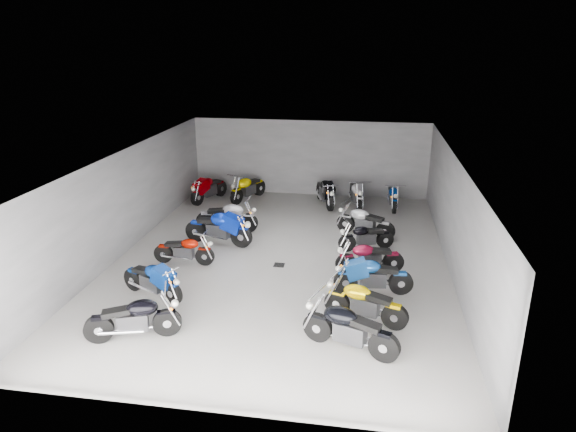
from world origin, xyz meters
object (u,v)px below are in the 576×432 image
Objects in this scene: motorcycle_right_c at (372,276)px; motorcycle_left_f at (228,217)px; motorcycle_right_d at (369,257)px; motorcycle_back_f at (393,196)px; motorcycle_left_d at (185,250)px; motorcycle_right_e at (366,237)px; motorcycle_back_e at (356,194)px; motorcycle_left_e at (219,228)px; motorcycle_back_d at (325,192)px; motorcycle_back_b at (248,188)px; motorcycle_right_b at (364,303)px; motorcycle_left_b at (153,280)px; motorcycle_right_f at (365,222)px; motorcycle_back_a at (209,189)px; drain_grate at (279,265)px; motorcycle_right_a at (349,329)px; motorcycle_left_a at (134,318)px.

motorcycle_left_f is at bearing 44.89° from motorcycle_right_c.
motorcycle_back_f reaches higher than motorcycle_right_d.
motorcycle_right_e is (5.35, 1.95, -0.00)m from motorcycle_left_d.
motorcycle_left_e is at bearing 36.60° from motorcycle_back_e.
motorcycle_back_b is at bearing -23.01° from motorcycle_back_d.
motorcycle_right_b is at bearing 165.80° from motorcycle_right_c.
motorcycle_back_b is (-4.96, 4.63, 0.08)m from motorcycle_right_e.
motorcycle_left_b is 7.59m from motorcycle_right_f.
motorcycle_left_e is at bearing 133.24° from motorcycle_back_a.
motorcycle_right_e is at bearing 84.75° from motorcycle_back_e.
drain_grate is 0.14× the size of motorcycle_left_e.
motorcycle_right_a reaches higher than motorcycle_back_b.
motorcycle_right_f is at bearing -3.35° from motorcycle_right_c.
motorcycle_back_f is (6.36, 6.43, 0.04)m from motorcycle_left_d.
motorcycle_back_e reaches higher than motorcycle_right_d.
drain_grate is at bearing 59.97° from motorcycle_back_e.
motorcycle_back_e reaches higher than motorcycle_right_b.
motorcycle_left_e reaches higher than motorcycle_back_b.
motorcycle_left_a reaches higher than motorcycle_right_e.
motorcycle_back_a is (-6.58, 8.71, 0.03)m from motorcycle_right_b.
motorcycle_left_e reaches higher than motorcycle_right_e.
motorcycle_back_d is (-1.74, 8.92, 0.05)m from motorcycle_right_b.
motorcycle_right_a reaches higher than motorcycle_left_a.
motorcycle_back_b is at bearing 24.70° from motorcycle_right_d.
motorcycle_left_b is 5.77m from motorcycle_right_c.
motorcycle_left_a is 7.87m from motorcycle_right_e.
motorcycle_right_e is at bearing 161.94° from motorcycle_back_b.
motorcycle_left_e reaches higher than motorcycle_back_d.
motorcycle_right_f is at bearing 19.24° from motorcycle_right_b.
motorcycle_right_f is 0.90× the size of motorcycle_back_e.
motorcycle_left_f is 1.10× the size of motorcycle_right_f.
motorcycle_back_f is at bearing -156.46° from motorcycle_back_b.
motorcycle_back_e reaches higher than motorcycle_right_a.
motorcycle_right_a is 11.37m from motorcycle_back_b.
drain_grate is 4.73m from motorcycle_right_a.
motorcycle_back_d reaches higher than motorcycle_left_d.
motorcycle_right_f is 3.61m from motorcycle_back_d.
motorcycle_right_e is at bearing -9.91° from motorcycle_right_d.
motorcycle_left_f reaches higher than motorcycle_back_b.
motorcycle_right_e is at bearing 109.96° from motorcycle_left_d.
motorcycle_right_b is (4.85, -5.40, -0.03)m from motorcycle_left_f.
motorcycle_left_a is at bearing 6.28° from motorcycle_left_e.
motorcycle_back_a is at bearing 86.28° from motorcycle_right_f.
motorcycle_right_d is at bearing 153.66° from motorcycle_back_b.
motorcycle_left_e is 4.94m from motorcycle_right_f.
motorcycle_back_a is (-1.10, 8.36, 0.03)m from motorcycle_left_b.
motorcycle_right_f is at bearing 18.61° from motorcycle_right_a.
motorcycle_right_d is at bearing 159.94° from motorcycle_back_a.
motorcycle_left_f is 7.26m from motorcycle_right_b.
motorcycle_right_f is at bearing 117.36° from motorcycle_left_e.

